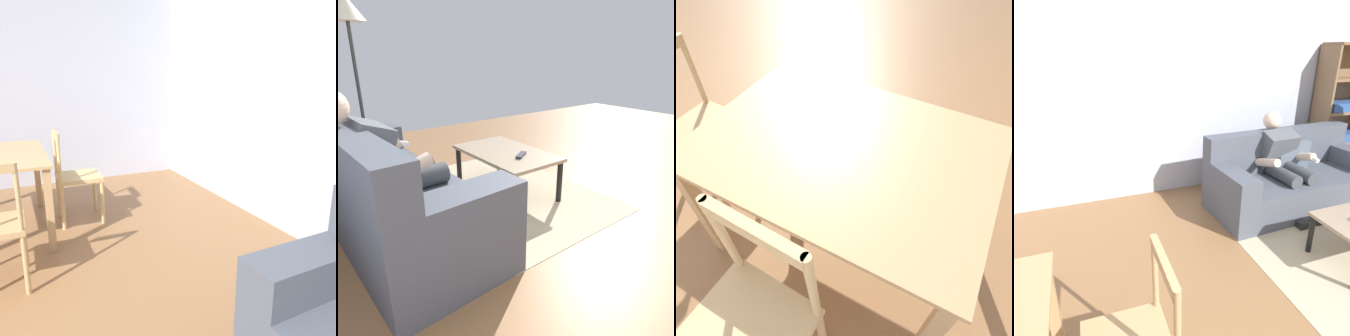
% 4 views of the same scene
% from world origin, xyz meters
% --- Properties ---
extents(dining_chair_near_wall, '(0.43, 0.43, 0.93)m').
position_xyz_m(dining_chair_near_wall, '(-1.83, 1.19, 0.46)').
color(dining_chair_near_wall, tan).
rests_on(dining_chair_near_wall, ground_plane).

